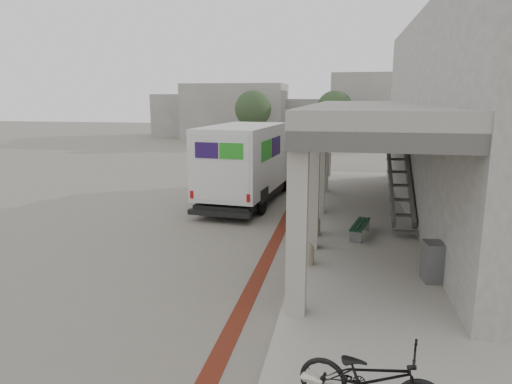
% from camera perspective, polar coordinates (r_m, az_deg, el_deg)
% --- Properties ---
extents(ground, '(120.00, 120.00, 0.00)m').
position_cam_1_polar(ground, '(12.85, -2.81, -7.50)').
color(ground, slate).
rests_on(ground, ground).
extents(bike_lane_stripe, '(0.35, 40.00, 0.01)m').
position_cam_1_polar(bike_lane_stripe, '(14.54, 2.91, -5.16)').
color(bike_lane_stripe, '#5C1F12').
rests_on(bike_lane_stripe, ground).
extents(sidewalk, '(4.40, 28.00, 0.12)m').
position_cam_1_polar(sidewalk, '(12.55, 15.43, -8.13)').
color(sidewalk, '#A19D90').
rests_on(sidewalk, ground).
extents(transit_building, '(7.60, 17.00, 7.00)m').
position_cam_1_polar(transit_building, '(16.76, 24.68, 7.86)').
color(transit_building, gray).
rests_on(transit_building, ground).
extents(distant_backdrop, '(28.00, 10.00, 6.50)m').
position_cam_1_polar(distant_backdrop, '(48.03, 4.07, 9.97)').
color(distant_backdrop, gray).
rests_on(distant_backdrop, ground).
extents(tree_left, '(3.20, 3.20, 4.80)m').
position_cam_1_polar(tree_left, '(40.56, -0.36, 10.33)').
color(tree_left, '#38281C').
rests_on(tree_left, ground).
extents(tree_mid, '(3.20, 3.20, 4.80)m').
position_cam_1_polar(tree_mid, '(41.80, 9.80, 10.21)').
color(tree_mid, '#38281C').
rests_on(tree_mid, ground).
extents(tree_right, '(3.20, 3.20, 4.80)m').
position_cam_1_polar(tree_right, '(41.40, 21.06, 9.59)').
color(tree_right, '#38281C').
rests_on(tree_right, ground).
extents(fedex_truck, '(2.96, 7.60, 3.17)m').
position_cam_1_polar(fedex_truck, '(18.65, -0.85, 3.94)').
color(fedex_truck, black).
rests_on(fedex_truck, ground).
extents(bench, '(0.68, 1.68, 0.38)m').
position_cam_1_polar(bench, '(14.15, 12.87, -4.29)').
color(bench, slate).
rests_on(bench, sidewalk).
extents(bollard_near, '(0.37, 0.37, 0.55)m').
position_cam_1_polar(bollard_near, '(11.64, 6.39, -7.60)').
color(bollard_near, gray).
rests_on(bollard_near, sidewalk).
extents(bollard_far, '(0.41, 0.41, 0.61)m').
position_cam_1_polar(bollard_far, '(14.03, 7.22, -4.08)').
color(bollard_far, gray).
rests_on(bollard_far, sidewalk).
extents(utility_cabinet, '(0.47, 0.59, 0.91)m').
position_cam_1_polar(utility_cabinet, '(11.22, 21.25, -8.12)').
color(utility_cabinet, slate).
rests_on(utility_cabinet, sidewalk).
extents(bicycle_black, '(2.02, 1.02, 1.01)m').
position_cam_1_polar(bicycle_black, '(6.65, 14.20, -21.60)').
color(bicycle_black, black).
rests_on(bicycle_black, sidewalk).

